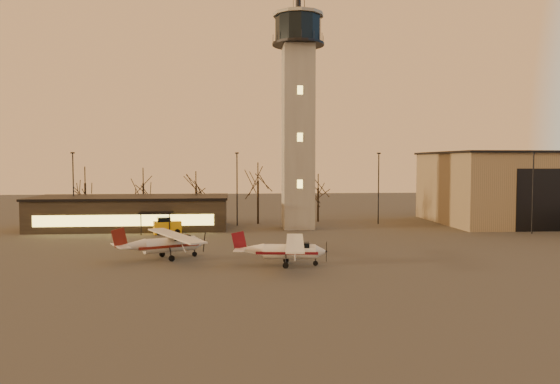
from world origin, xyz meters
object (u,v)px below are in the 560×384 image
(service_cart, at_px, (167,227))
(control_tower, at_px, (298,105))
(cessna_front, at_px, (291,254))
(terminal, at_px, (132,212))
(cessna_rear, at_px, (171,247))
(hangar, at_px, (540,187))

(service_cart, bearing_deg, control_tower, 0.89)
(cessna_front, bearing_deg, terminal, 129.88)
(terminal, bearing_deg, cessna_rear, -71.86)
(control_tower, relative_size, service_cart, 9.12)
(control_tower, height_order, hangar, control_tower)
(cessna_rear, distance_m, service_cart, 17.66)
(terminal, relative_size, cessna_front, 2.35)
(terminal, height_order, cessna_front, terminal)
(service_cart, bearing_deg, hangar, -3.80)
(control_tower, distance_m, service_cart, 23.16)
(hangar, relative_size, terminal, 1.20)
(control_tower, bearing_deg, service_cart, -166.78)
(control_tower, bearing_deg, cessna_rear, -123.78)
(control_tower, bearing_deg, terminal, 174.85)
(hangar, relative_size, cessna_front, 2.83)
(control_tower, distance_m, terminal, 26.24)
(control_tower, bearing_deg, cessna_front, -98.45)
(terminal, xyz_separation_m, cessna_rear, (7.67, -23.40, -1.08))
(control_tower, bearing_deg, hangar, 6.31)
(terminal, distance_m, service_cart, 8.04)
(hangar, height_order, cessna_front, hangar)
(cessna_rear, height_order, service_cart, cessna_rear)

